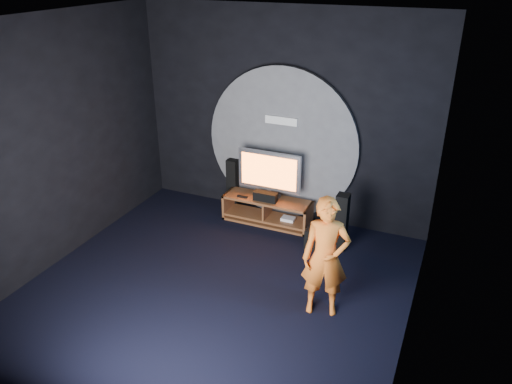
% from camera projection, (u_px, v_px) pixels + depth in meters
% --- Properties ---
extents(floor, '(5.00, 5.00, 0.00)m').
position_uv_depth(floor, '(216.00, 290.00, 6.83)').
color(floor, black).
rests_on(floor, ground).
extents(back_wall, '(5.00, 0.04, 3.50)m').
position_uv_depth(back_wall, '(284.00, 117.00, 8.15)').
color(back_wall, black).
rests_on(back_wall, ground).
extents(front_wall, '(5.00, 0.04, 3.50)m').
position_uv_depth(front_wall, '(64.00, 284.00, 4.00)').
color(front_wall, black).
rests_on(front_wall, ground).
extents(left_wall, '(0.04, 5.00, 3.50)m').
position_uv_depth(left_wall, '(54.00, 144.00, 6.97)').
color(left_wall, black).
rests_on(left_wall, ground).
extents(right_wall, '(0.04, 5.00, 3.50)m').
position_uv_depth(right_wall, '(424.00, 210.00, 5.17)').
color(right_wall, black).
rests_on(right_wall, ground).
extents(ceiling, '(5.00, 5.00, 0.01)m').
position_uv_depth(ceiling, '(205.00, 21.00, 5.32)').
color(ceiling, black).
rests_on(ceiling, back_wall).
extents(wall_disc_panel, '(2.60, 0.11, 2.60)m').
position_uv_depth(wall_disc_panel, '(282.00, 144.00, 8.29)').
color(wall_disc_panel, '#515156').
rests_on(wall_disc_panel, ground).
extents(media_console, '(1.50, 0.45, 0.45)m').
position_uv_depth(media_console, '(268.00, 212.00, 8.47)').
color(media_console, brown).
rests_on(media_console, ground).
extents(tv, '(1.08, 0.22, 0.81)m').
position_uv_depth(tv, '(269.00, 173.00, 8.23)').
color(tv, silver).
rests_on(tv, media_console).
extents(center_speaker, '(0.40, 0.15, 0.15)m').
position_uv_depth(center_speaker, '(266.00, 196.00, 8.26)').
color(center_speaker, black).
rests_on(center_speaker, media_console).
extents(remote, '(0.18, 0.05, 0.02)m').
position_uv_depth(remote, '(242.00, 197.00, 8.41)').
color(remote, black).
rests_on(remote, media_console).
extents(tower_speaker_left, '(0.18, 0.21, 0.92)m').
position_uv_depth(tower_speaker_left, '(233.00, 183.00, 8.89)').
color(tower_speaker_left, black).
rests_on(tower_speaker_left, ground).
extents(tower_speaker_right, '(0.18, 0.21, 0.92)m').
position_uv_depth(tower_speaker_right, '(341.00, 222.00, 7.60)').
color(tower_speaker_right, black).
rests_on(tower_speaker_right, ground).
extents(subwoofer, '(0.29, 0.29, 0.32)m').
position_uv_depth(subwoofer, '(316.00, 238.00, 7.76)').
color(subwoofer, black).
rests_on(subwoofer, ground).
extents(player, '(0.66, 0.53, 1.59)m').
position_uv_depth(player, '(326.00, 258.00, 6.10)').
color(player, orange).
rests_on(player, ground).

